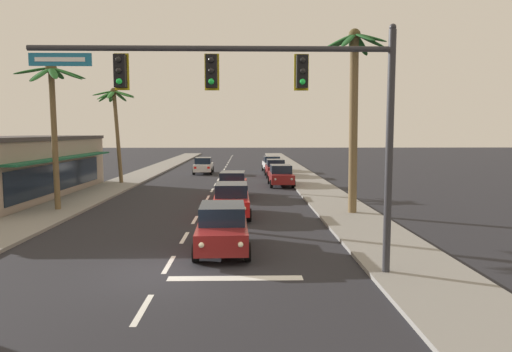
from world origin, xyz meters
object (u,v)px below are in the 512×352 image
palm_left_second (53,102)px  palm_right_second (354,94)px  sedan_oncoming_far (203,165)px  storefront_strip_left (16,167)px  sedan_lead_at_stop_bar (222,227)px  sedan_fifth_in_queue (233,184)px  palm_left_third (116,112)px  sedan_third_in_queue (232,200)px  traffic_signal_mast (273,95)px  sedan_parked_mid_kerb (272,164)px  sedan_parked_far_kerb (281,175)px  sedan_parked_nearest_kerb (275,168)px

palm_left_second → palm_right_second: bearing=-4.8°
sedan_oncoming_far → storefront_strip_left: bearing=-122.1°
sedan_lead_at_stop_bar → sedan_fifth_in_queue: bearing=90.1°
palm_left_third → sedan_third_in_queue: bearing=-55.7°
traffic_signal_mast → sedan_lead_at_stop_bar: size_ratio=2.33×
sedan_fifth_in_queue → storefront_strip_left: (-14.16, 0.05, 1.16)m
traffic_signal_mast → sedan_fifth_in_queue: 17.29m
sedan_fifth_in_queue → storefront_strip_left: size_ratio=0.25×
sedan_parked_mid_kerb → sedan_parked_far_kerb: (0.01, -12.87, 0.00)m
palm_left_second → sedan_parked_mid_kerb: bearing=61.9°
sedan_fifth_in_queue → palm_left_second: 11.85m
sedan_parked_far_kerb → storefront_strip_left: 18.91m
sedan_oncoming_far → sedan_parked_mid_kerb: (7.18, 2.07, 0.00)m
sedan_oncoming_far → sedan_parked_nearest_kerb: (7.23, -3.56, 0.00)m
sedan_lead_at_stop_bar → sedan_oncoming_far: same height
sedan_parked_nearest_kerb → sedan_parked_far_kerb: (-0.03, -7.24, 0.00)m
sedan_third_in_queue → sedan_parked_nearest_kerb: same height
traffic_signal_mast → sedan_oncoming_far: (-5.20, 33.65, -4.50)m
storefront_strip_left → sedan_oncoming_far: bearing=57.9°
sedan_parked_far_kerb → palm_right_second: palm_right_second is taller
palm_left_second → palm_right_second: palm_right_second is taller
sedan_lead_at_stop_bar → sedan_parked_far_kerb: size_ratio=1.01×
sedan_parked_far_kerb → palm_left_second: (-13.02, -11.50, 5.05)m
sedan_third_in_queue → sedan_oncoming_far: same height
sedan_parked_nearest_kerb → palm_right_second: palm_right_second is taller
sedan_fifth_in_queue → palm_right_second: bearing=-45.9°
sedan_fifth_in_queue → sedan_lead_at_stop_bar: bearing=-89.9°
sedan_third_in_queue → palm_left_third: 18.28m
sedan_parked_mid_kerb → sedan_parked_far_kerb: 12.87m
sedan_third_in_queue → palm_right_second: palm_right_second is taller
sedan_parked_far_kerb → palm_right_second: (2.70, -12.82, 5.39)m
sedan_parked_nearest_kerb → sedan_parked_mid_kerb: (-0.05, 5.63, 0.00)m
traffic_signal_mast → storefront_strip_left: traffic_signal_mast is taller
sedan_fifth_in_queue → sedan_parked_nearest_kerb: (3.71, 13.48, 0.00)m
sedan_parked_nearest_kerb → palm_left_third: bearing=-156.9°
traffic_signal_mast → sedan_lead_at_stop_bar: bearing=118.1°
sedan_oncoming_far → palm_left_second: (-5.83, -22.30, 5.05)m
palm_left_third → storefront_strip_left: 9.70m
sedan_third_in_queue → palm_left_third: bearing=124.3°
traffic_signal_mast → sedan_oncoming_far: size_ratio=2.34×
sedan_parked_far_kerb → palm_left_third: size_ratio=0.57×
sedan_parked_nearest_kerb → sedan_oncoming_far: bearing=153.8°
sedan_lead_at_stop_bar → palm_right_second: bearing=47.5°
palm_left_third → palm_right_second: 21.58m
sedan_parked_mid_kerb → palm_left_second: palm_left_second is taller
traffic_signal_mast → storefront_strip_left: size_ratio=0.58×
traffic_signal_mast → sedan_lead_at_stop_bar: traffic_signal_mast is taller
sedan_parked_far_kerb → palm_left_second: 18.09m
sedan_parked_mid_kerb → sedan_parked_far_kerb: same height
sedan_fifth_in_queue → palm_right_second: size_ratio=0.47×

